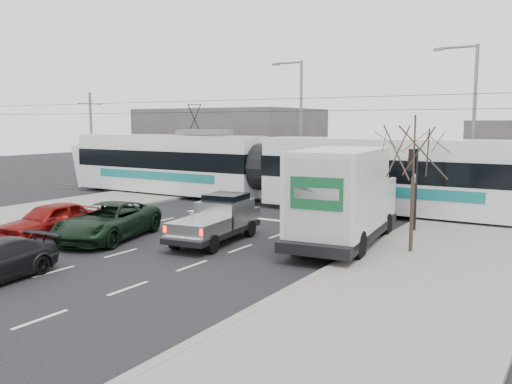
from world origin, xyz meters
The scene contains 16 objects.
ground centered at (0.00, 0.00, 0.00)m, with size 120.00×120.00×0.00m, color black.
sidewalk_right centered at (9.00, 0.00, 0.07)m, with size 6.00×60.00×0.15m, color gray.
sidewalk_left centered at (-12.00, 0.00, 0.07)m, with size 6.00×60.00×0.15m, color gray.
rails centered at (0.00, 10.00, 0.01)m, with size 60.00×1.60×0.03m, color #33302D.
building_left centered at (-14.00, 22.00, 3.00)m, with size 14.00×10.00×6.00m, color slate.
bare_tree centered at (7.60, 2.50, 3.79)m, with size 2.40×2.40×5.00m.
traffic_signal centered at (6.47, 6.50, 2.74)m, with size 0.44×0.44×3.60m.
street_lamp_near centered at (7.31, 14.00, 5.11)m, with size 2.38×0.25×9.00m.
street_lamp_far centered at (-4.19, 16.00, 5.11)m, with size 2.38×0.25×9.00m.
catenary centered at (0.00, 10.00, 3.88)m, with size 60.00×0.20×7.00m.
tram centered at (-3.56, 10.52, 2.13)m, with size 29.41×3.11×6.00m.
silver_pickup centered at (0.17, 0.66, 0.94)m, with size 2.43×5.40×1.89m.
box_truck centered at (4.90, 2.50, 1.91)m, with size 3.56×8.01×3.87m.
navy_pickup centered at (3.77, 7.34, 1.16)m, with size 3.79×5.95×2.36m.
green_car centered at (-3.96, -1.53, 0.76)m, with size 2.54×5.50×1.53m, color black.
red_car centered at (-6.09, -2.72, 0.77)m, with size 1.82×4.53×1.54m, color maroon.
Camera 1 is at (13.15, -17.14, 4.89)m, focal length 38.00 mm.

